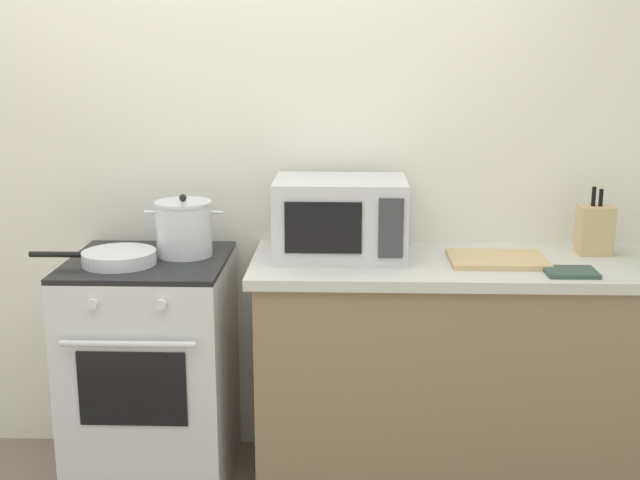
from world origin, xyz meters
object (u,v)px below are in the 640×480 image
at_px(stove, 153,372).
at_px(cutting_board, 497,260).
at_px(microwave, 340,218).
at_px(stock_pot, 184,228).
at_px(oven_mitt, 571,272).
at_px(knife_block, 595,230).
at_px(frying_pan, 118,257).

bearing_deg(stove, cutting_board, 0.05).
xyz_separation_m(microwave, cutting_board, (0.59, -0.08, -0.14)).
distance_m(stove, stock_pot, 0.59).
bearing_deg(stock_pot, oven_mitt, -8.92).
bearing_deg(stove, microwave, 6.15).
height_order(microwave, cutting_board, microwave).
relative_size(stock_pot, knife_block, 1.15).
distance_m(microwave, knife_block, 0.99).
xyz_separation_m(frying_pan, oven_mitt, (1.65, -0.08, -0.02)).
height_order(cutting_board, knife_block, knife_block).
xyz_separation_m(stove, cutting_board, (1.33, 0.00, 0.47)).
relative_size(frying_pan, cutting_board, 1.32).
bearing_deg(microwave, stove, -173.85).
relative_size(microwave, oven_mitt, 2.78).
distance_m(stock_pot, frying_pan, 0.28).
distance_m(microwave, cutting_board, 0.61).
height_order(stove, microwave, microwave).
relative_size(stove, cutting_board, 2.56).
height_order(stock_pot, microwave, microwave).
distance_m(frying_pan, microwave, 0.85).
bearing_deg(oven_mitt, microwave, 163.89).
bearing_deg(knife_block, oven_mitt, -118.66).
xyz_separation_m(stock_pot, oven_mitt, (1.43, -0.22, -0.10)).
bearing_deg(stock_pot, stove, -154.08).
relative_size(microwave, cutting_board, 1.39).
bearing_deg(stove, frying_pan, -140.22).
xyz_separation_m(stock_pot, knife_block, (1.59, 0.08, -0.01)).
bearing_deg(stock_pot, microwave, 1.37).
bearing_deg(frying_pan, microwave, 10.62).
distance_m(stock_pot, oven_mitt, 1.45).
height_order(cutting_board, oven_mitt, cutting_board).
xyz_separation_m(stock_pot, cutting_board, (1.19, -0.06, -0.10)).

